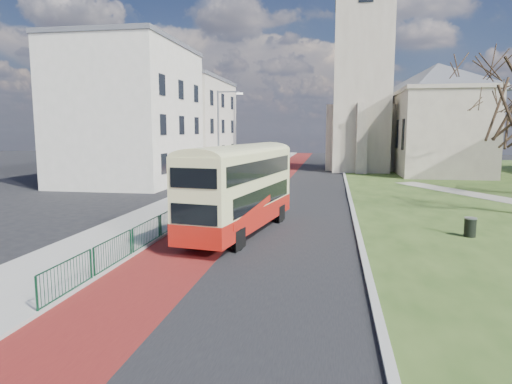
# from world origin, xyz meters

# --- Properties ---
(ground) EXTENTS (160.00, 160.00, 0.00)m
(ground) POSITION_xyz_m (0.00, 0.00, 0.00)
(ground) COLOR black
(ground) RESTS_ON ground
(road_carriageway) EXTENTS (9.00, 120.00, 0.01)m
(road_carriageway) POSITION_xyz_m (1.50, 20.00, 0.01)
(road_carriageway) COLOR black
(road_carriageway) RESTS_ON ground
(bus_lane) EXTENTS (3.40, 120.00, 0.01)m
(bus_lane) POSITION_xyz_m (-1.20, 20.00, 0.01)
(bus_lane) COLOR #591414
(bus_lane) RESTS_ON ground
(pavement_west) EXTENTS (4.00, 120.00, 0.12)m
(pavement_west) POSITION_xyz_m (-5.00, 20.00, 0.06)
(pavement_west) COLOR gray
(pavement_west) RESTS_ON ground
(kerb_west) EXTENTS (0.25, 120.00, 0.13)m
(kerb_west) POSITION_xyz_m (-3.00, 20.00, 0.07)
(kerb_west) COLOR #999993
(kerb_west) RESTS_ON ground
(kerb_east) EXTENTS (0.25, 80.00, 0.13)m
(kerb_east) POSITION_xyz_m (6.10, 22.00, 0.07)
(kerb_east) COLOR #999993
(kerb_east) RESTS_ON ground
(pedestrian_railing) EXTENTS (0.07, 24.00, 1.12)m
(pedestrian_railing) POSITION_xyz_m (-2.95, 4.00, 0.55)
(pedestrian_railing) COLOR #0E3D24
(pedestrian_railing) RESTS_ON ground
(gothic_church) EXTENTS (16.38, 18.00, 40.00)m
(gothic_church) POSITION_xyz_m (12.56, 38.00, 13.13)
(gothic_church) COLOR gray
(gothic_church) RESTS_ON ground
(street_block_near) EXTENTS (10.30, 14.30, 13.00)m
(street_block_near) POSITION_xyz_m (-14.00, 22.00, 6.51)
(street_block_near) COLOR beige
(street_block_near) RESTS_ON ground
(street_block_far) EXTENTS (10.30, 16.30, 11.50)m
(street_block_far) POSITION_xyz_m (-14.00, 38.00, 5.76)
(street_block_far) COLOR beige
(street_block_far) RESTS_ON ground
(streetlamp) EXTENTS (2.13, 0.18, 8.00)m
(streetlamp) POSITION_xyz_m (-4.35, 18.00, 4.59)
(streetlamp) COLOR gray
(streetlamp) RESTS_ON pavement_west
(bus) EXTENTS (3.85, 10.07, 4.11)m
(bus) POSITION_xyz_m (0.49, 2.56, 2.34)
(bus) COLOR #A7180F
(bus) RESTS_ON ground
(litter_bin) EXTENTS (0.61, 0.61, 0.91)m
(litter_bin) POSITION_xyz_m (11.19, 3.51, 0.50)
(litter_bin) COLOR black
(litter_bin) RESTS_ON grass_green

